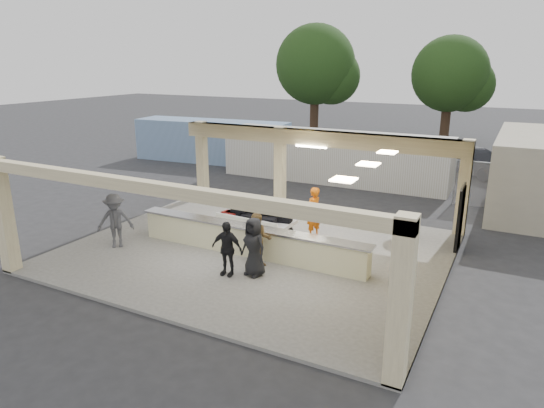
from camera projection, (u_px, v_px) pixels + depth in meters
The scene contains 15 objects.
ground at pixel (257, 252), 16.25m from camera, with size 120.00×120.00×0.00m, color #28282B.
pavilion at pixel (271, 209), 16.33m from camera, with size 12.01×10.00×3.55m.
baggage_counter at pixel (249, 240), 15.66m from camera, with size 8.20×0.58×0.98m.
luggage_cart at pixel (257, 216), 17.13m from camera, with size 2.55×1.66×1.45m.
drum_fan at pixel (403, 226), 16.98m from camera, with size 0.86×0.65×0.92m.
baggage_handler at pixel (313, 213), 17.02m from camera, with size 0.68×0.37×1.86m, color #DB5E0B.
passenger_a at pixel (258, 240), 14.69m from camera, with size 0.82×0.36×1.69m, color brown.
passenger_b at pixel (227, 248), 14.09m from camera, with size 0.96×0.35×1.65m, color black.
passenger_c at pixel (115, 221), 16.19m from camera, with size 1.20×0.42×1.85m, color #434448.
passenger_d at pixel (254, 247), 14.05m from camera, with size 0.86×0.35×1.76m, color black.
car_dark at pixel (475, 163), 26.77m from camera, with size 1.57×4.46×1.49m, color black.
container_white at pixel (334, 157), 25.52m from camera, with size 11.94×2.39×2.59m, color silver.
container_blue at pixel (212, 141), 30.54m from camera, with size 9.85×2.36×2.56m, color #7F9CCB.
tree_left at pixel (320, 68), 38.59m from camera, with size 6.60×6.30×9.00m.
tree_mid at pixel (455, 77), 36.05m from camera, with size 6.00×5.60×8.00m.
Camera 1 is at (7.44, -13.17, 6.18)m, focal length 32.00 mm.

